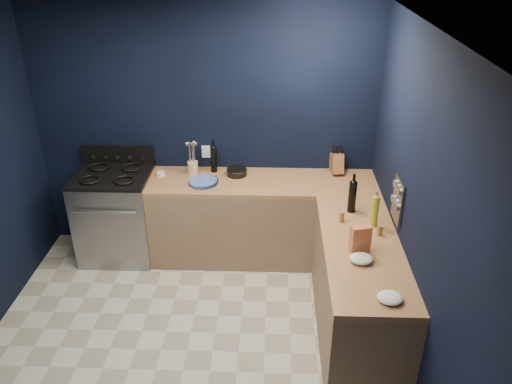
{
  "coord_description": "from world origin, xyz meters",
  "views": [
    {
      "loc": [
        0.7,
        -3.16,
        3.19
      ],
      "look_at": [
        0.55,
        1.0,
        1.0
      ],
      "focal_mm": 35.76,
      "sensor_mm": 36.0,
      "label": 1
    }
  ],
  "objects_px": {
    "gas_range": "(117,216)",
    "utensil_crock": "(193,168)",
    "plate_stack": "(203,182)",
    "crouton_bag": "(360,239)",
    "knife_block": "(337,163)"
  },
  "relations": [
    {
      "from": "knife_block",
      "to": "utensil_crock",
      "type": "bearing_deg",
      "value": 176.53
    },
    {
      "from": "utensil_crock",
      "to": "plate_stack",
      "type": "bearing_deg",
      "value": -59.92
    },
    {
      "from": "gas_range",
      "to": "utensil_crock",
      "type": "xyz_separation_m",
      "value": [
        0.81,
        0.16,
        0.51
      ]
    },
    {
      "from": "knife_block",
      "to": "crouton_bag",
      "type": "distance_m",
      "value": 1.45
    },
    {
      "from": "gas_range",
      "to": "knife_block",
      "type": "height_order",
      "value": "knife_block"
    },
    {
      "from": "plate_stack",
      "to": "knife_block",
      "type": "height_order",
      "value": "knife_block"
    },
    {
      "from": "gas_range",
      "to": "plate_stack",
      "type": "height_order",
      "value": "plate_stack"
    },
    {
      "from": "plate_stack",
      "to": "crouton_bag",
      "type": "bearing_deg",
      "value": -39.61
    },
    {
      "from": "gas_range",
      "to": "crouton_bag",
      "type": "distance_m",
      "value": 2.68
    },
    {
      "from": "utensil_crock",
      "to": "crouton_bag",
      "type": "relative_size",
      "value": 0.58
    },
    {
      "from": "utensil_crock",
      "to": "knife_block",
      "type": "distance_m",
      "value": 1.49
    },
    {
      "from": "gas_range",
      "to": "utensil_crock",
      "type": "height_order",
      "value": "utensil_crock"
    },
    {
      "from": "gas_range",
      "to": "crouton_bag",
      "type": "height_order",
      "value": "crouton_bag"
    },
    {
      "from": "utensil_crock",
      "to": "knife_block",
      "type": "xyz_separation_m",
      "value": [
        1.48,
        0.08,
        0.04
      ]
    },
    {
      "from": "plate_stack",
      "to": "crouton_bag",
      "type": "relative_size",
      "value": 1.22
    }
  ]
}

